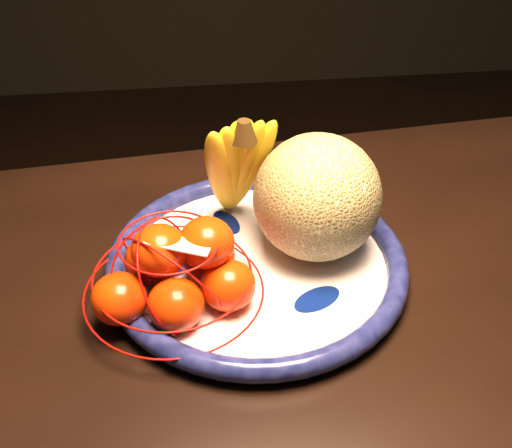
{
  "coord_description": "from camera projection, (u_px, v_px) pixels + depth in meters",
  "views": [
    {
      "loc": [
        -0.14,
        -0.43,
        1.25
      ],
      "look_at": [
        -0.07,
        0.2,
        0.78
      ],
      "focal_mm": 45.0,
      "sensor_mm": 36.0,
      "label": 1
    }
  ],
  "objects": [
    {
      "name": "banana_bunch",
      "position": [
        235.0,
        164.0,
        0.83
      ],
      "size": [
        0.12,
        0.12,
        0.19
      ],
      "rotation": [
        0.0,
        0.0,
        0.26
      ],
      "color": "yellow",
      "rests_on": "fruit_bowl"
    },
    {
      "name": "dining_table",
      "position": [
        326.0,
        365.0,
        0.8
      ],
      "size": [
        1.48,
        0.97,
        0.71
      ],
      "rotation": [
        0.0,
        0.0,
        0.09
      ],
      "color": "black",
      "rests_on": "ground"
    },
    {
      "name": "mandarin_bag",
      "position": [
        178.0,
        272.0,
        0.74
      ],
      "size": [
        0.23,
        0.23,
        0.13
      ],
      "rotation": [
        0.0,
        0.0,
        -0.08
      ],
      "color": "#FC3800",
      "rests_on": "fruit_bowl"
    },
    {
      "name": "price_tag",
      "position": [
        178.0,
        244.0,
        0.7
      ],
      "size": [
        0.08,
        0.05,
        0.01
      ],
      "primitive_type": "cube",
      "rotation": [
        -0.14,
        0.1,
        -0.3
      ],
      "color": "white",
      "rests_on": "mandarin_bag"
    },
    {
      "name": "cantaloupe",
      "position": [
        317.0,
        197.0,
        0.79
      ],
      "size": [
        0.16,
        0.16,
        0.16
      ],
      "primitive_type": "sphere",
      "color": "olive",
      "rests_on": "fruit_bowl"
    },
    {
      "name": "fruit_bowl",
      "position": [
        257.0,
        263.0,
        0.81
      ],
      "size": [
        0.38,
        0.38,
        0.03
      ],
      "rotation": [
        0.0,
        0.0,
        -0.14
      ],
      "color": "white",
      "rests_on": "dining_table"
    }
  ]
}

